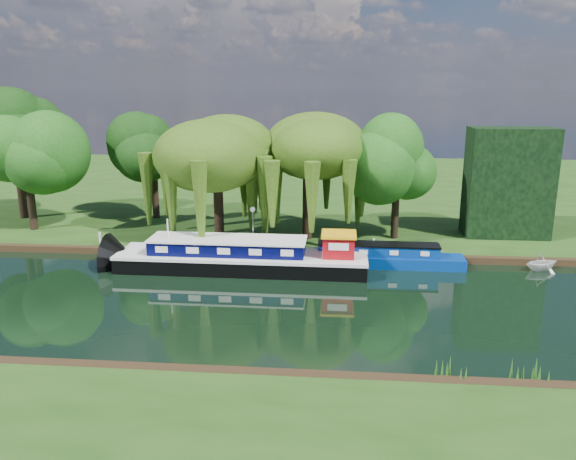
# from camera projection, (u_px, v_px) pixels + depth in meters

# --- Properties ---
(ground) EXTENTS (120.00, 120.00, 0.00)m
(ground) POSITION_uv_depth(u_px,v_px,m) (215.00, 301.00, 30.51)
(ground) COLOR black
(far_bank) EXTENTS (120.00, 52.00, 0.45)m
(far_bank) POSITION_uv_depth(u_px,v_px,m) (280.00, 187.00, 63.23)
(far_bank) COLOR #1C3D10
(far_bank) RESTS_ON ground
(dutch_barge) EXTENTS (15.83, 3.68, 3.34)m
(dutch_barge) POSITION_uv_depth(u_px,v_px,m) (244.00, 257.00, 35.55)
(dutch_barge) COLOR black
(dutch_barge) RESTS_ON ground
(narrowboat) EXTENTS (11.02, 1.96, 1.60)m
(narrowboat) POSITION_uv_depth(u_px,v_px,m) (378.00, 257.00, 36.41)
(narrowboat) COLOR navy
(narrowboat) RESTS_ON ground
(red_dinghy) EXTENTS (3.79, 3.08, 0.69)m
(red_dinghy) POSITION_uv_depth(u_px,v_px,m) (146.00, 266.00, 36.48)
(red_dinghy) COLOR maroon
(red_dinghy) RESTS_ON ground
(white_cruiser) EXTENTS (2.85, 2.67, 1.20)m
(white_cruiser) POSITION_uv_depth(u_px,v_px,m) (541.00, 270.00, 35.68)
(white_cruiser) COLOR silver
(white_cruiser) RESTS_ON ground
(willow_left) EXTENTS (7.04, 7.04, 8.44)m
(willow_left) POSITION_uv_depth(u_px,v_px,m) (217.00, 156.00, 39.52)
(willow_left) COLOR black
(willow_left) RESTS_ON far_bank
(willow_right) EXTENTS (6.74, 6.74, 8.22)m
(willow_right) POSITION_uv_depth(u_px,v_px,m) (308.00, 157.00, 39.93)
(willow_right) COLOR black
(willow_right) RESTS_ON far_bank
(tree_far_left) EXTENTS (5.44, 5.44, 8.76)m
(tree_far_left) POSITION_uv_depth(u_px,v_px,m) (26.00, 152.00, 42.51)
(tree_far_left) COLOR black
(tree_far_left) RESTS_ON far_bank
(tree_far_back) EXTENTS (5.78, 5.78, 9.73)m
(tree_far_back) POSITION_uv_depth(u_px,v_px,m) (15.00, 137.00, 46.11)
(tree_far_back) COLOR black
(tree_far_back) RESTS_ON far_bank
(tree_far_mid) EXTENTS (4.93, 4.93, 8.06)m
(tree_far_mid) POSITION_uv_depth(u_px,v_px,m) (153.00, 152.00, 46.42)
(tree_far_mid) COLOR black
(tree_far_mid) RESTS_ON far_bank
(tree_far_right) EXTENTS (4.75, 4.75, 7.78)m
(tree_far_right) POSITION_uv_depth(u_px,v_px,m) (397.00, 166.00, 40.18)
(tree_far_right) COLOR black
(tree_far_right) RESTS_ON far_bank
(conifer_hedge) EXTENTS (6.00, 3.00, 8.00)m
(conifer_hedge) POSITION_uv_depth(u_px,v_px,m) (508.00, 183.00, 41.24)
(conifer_hedge) COLOR black
(conifer_hedge) RESTS_ON far_bank
(lamppost) EXTENTS (0.36, 0.36, 2.56)m
(lamppost) POSITION_uv_depth(u_px,v_px,m) (253.00, 215.00, 39.98)
(lamppost) COLOR silver
(lamppost) RESTS_ON far_bank
(mooring_posts) EXTENTS (19.16, 0.16, 1.00)m
(mooring_posts) POSITION_uv_depth(u_px,v_px,m) (234.00, 242.00, 38.41)
(mooring_posts) COLOR silver
(mooring_posts) RESTS_ON far_bank
(reeds_near) EXTENTS (33.70, 1.50, 1.10)m
(reeds_near) POSITION_uv_depth(u_px,v_px,m) (343.00, 365.00, 22.47)
(reeds_near) COLOR #215316
(reeds_near) RESTS_ON ground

